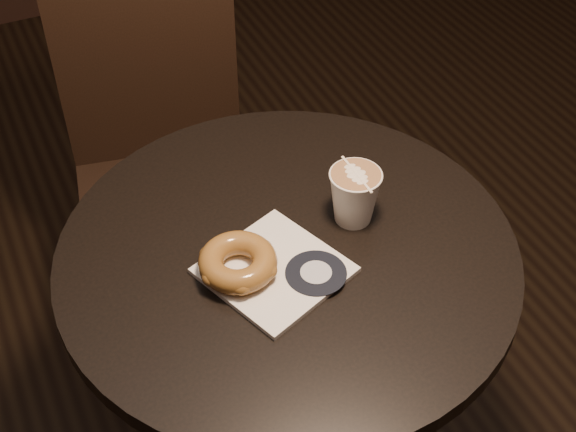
{
  "coord_description": "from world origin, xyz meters",
  "views": [
    {
      "loc": [
        -0.36,
        -0.76,
        1.62
      ],
      "look_at": [
        0.01,
        0.03,
        0.79
      ],
      "focal_mm": 50.0,
      "sensor_mm": 36.0,
      "label": 1
    }
  ],
  "objects_px": {
    "chair": "(159,140)",
    "doughnut": "(238,262)",
    "cafe_table": "(288,331)",
    "latte_cup": "(354,196)",
    "pastry_bag": "(275,270)"
  },
  "relations": [
    {
      "from": "chair",
      "to": "doughnut",
      "type": "relative_size",
      "value": 8.39
    },
    {
      "from": "cafe_table",
      "to": "doughnut",
      "type": "bearing_deg",
      "value": -168.1
    },
    {
      "from": "chair",
      "to": "latte_cup",
      "type": "height_order",
      "value": "chair"
    },
    {
      "from": "cafe_table",
      "to": "latte_cup",
      "type": "distance_m",
      "value": 0.27
    },
    {
      "from": "pastry_bag",
      "to": "latte_cup",
      "type": "bearing_deg",
      "value": -2.16
    },
    {
      "from": "cafe_table",
      "to": "pastry_bag",
      "type": "height_order",
      "value": "pastry_bag"
    },
    {
      "from": "chair",
      "to": "doughnut",
      "type": "bearing_deg",
      "value": -84.77
    },
    {
      "from": "cafe_table",
      "to": "doughnut",
      "type": "height_order",
      "value": "doughnut"
    },
    {
      "from": "cafe_table",
      "to": "latte_cup",
      "type": "height_order",
      "value": "latte_cup"
    },
    {
      "from": "cafe_table",
      "to": "pastry_bag",
      "type": "distance_m",
      "value": 0.21
    },
    {
      "from": "doughnut",
      "to": "latte_cup",
      "type": "xyz_separation_m",
      "value": [
        0.21,
        0.03,
        0.02
      ]
    },
    {
      "from": "pastry_bag",
      "to": "doughnut",
      "type": "relative_size",
      "value": 1.56
    },
    {
      "from": "cafe_table",
      "to": "doughnut",
      "type": "xyz_separation_m",
      "value": [
        -0.09,
        -0.02,
        0.23
      ]
    },
    {
      "from": "pastry_bag",
      "to": "latte_cup",
      "type": "height_order",
      "value": "latte_cup"
    },
    {
      "from": "pastry_bag",
      "to": "doughnut",
      "type": "bearing_deg",
      "value": 139.82
    }
  ]
}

